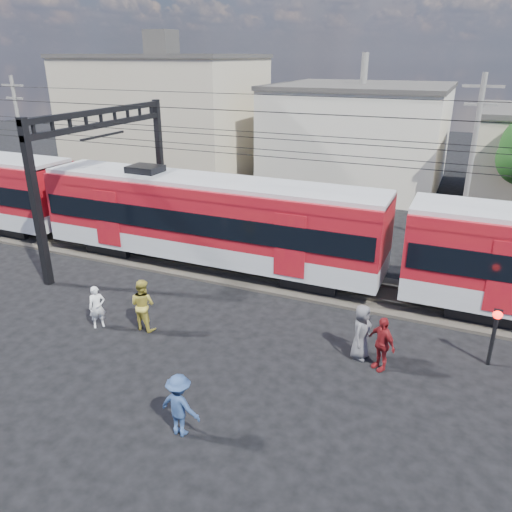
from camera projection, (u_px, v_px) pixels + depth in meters
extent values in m
plane|color=black|center=(216.00, 385.00, 14.95)|extent=(120.00, 120.00, 0.00)
cube|color=#2D2823|center=(302.00, 281.00, 21.73)|extent=(70.00, 3.40, 0.12)
cube|color=#59544C|center=(296.00, 285.00, 21.05)|extent=(70.00, 0.12, 0.12)
cube|color=#59544C|center=(307.00, 272.00, 22.32)|extent=(70.00, 0.12, 0.12)
cube|color=black|center=(24.00, 227.00, 27.63)|extent=(2.40, 2.20, 0.70)
cube|color=black|center=(120.00, 244.00, 25.20)|extent=(2.40, 2.20, 0.70)
cube|color=black|center=(314.00, 277.00, 21.41)|extent=(2.40, 2.20, 0.70)
cube|color=#A9ACB1|center=(209.00, 243.00, 23.01)|extent=(16.00, 3.00, 0.90)
cube|color=maroon|center=(207.00, 209.00, 22.39)|extent=(16.00, 3.00, 2.40)
cube|color=black|center=(208.00, 214.00, 22.48)|extent=(15.68, 3.08, 0.95)
cube|color=#A9ACB1|center=(206.00, 181.00, 21.92)|extent=(16.00, 2.60, 0.25)
cube|color=black|center=(480.00, 305.00, 18.98)|extent=(2.40, 2.20, 0.70)
cube|color=black|center=(36.00, 206.00, 20.32)|extent=(0.30, 0.30, 7.00)
cube|color=black|center=(160.00, 165.00, 27.97)|extent=(0.30, 0.30, 7.00)
cube|color=black|center=(100.00, 111.00, 22.91)|extent=(0.25, 9.30, 0.25)
cube|color=black|center=(102.00, 125.00, 23.13)|extent=(0.25, 9.30, 0.25)
cylinder|color=black|center=(301.00, 159.00, 19.10)|extent=(70.00, 0.03, 0.03)
cylinder|color=black|center=(312.00, 153.00, 20.29)|extent=(70.00, 0.03, 0.03)
cylinder|color=black|center=(301.00, 141.00, 18.84)|extent=(70.00, 0.03, 0.03)
cylinder|color=black|center=(313.00, 136.00, 20.03)|extent=(70.00, 0.03, 0.03)
cylinder|color=black|center=(275.00, 112.00, 15.97)|extent=(70.00, 0.03, 0.03)
cylinder|color=black|center=(333.00, 97.00, 21.92)|extent=(70.00, 0.03, 0.03)
cube|color=#B6A98B|center=(166.00, 118.00, 39.97)|extent=(14.00, 10.00, 9.00)
cube|color=#3F3D3A|center=(162.00, 56.00, 38.23)|extent=(14.28, 10.20, 0.30)
cube|color=beige|center=(359.00, 137.00, 37.34)|extent=(12.00, 12.00, 7.00)
cube|color=#3F3D3A|center=(363.00, 86.00, 35.97)|extent=(12.24, 12.24, 0.30)
cylinder|color=slate|center=(470.00, 166.00, 23.89)|extent=(0.24, 0.24, 8.50)
cube|color=slate|center=(483.00, 86.00, 22.53)|extent=(1.80, 0.12, 0.12)
cube|color=slate|center=(480.00, 105.00, 22.83)|extent=(1.40, 0.12, 0.12)
cylinder|color=slate|center=(21.00, 139.00, 33.50)|extent=(0.24, 0.24, 8.00)
cube|color=slate|center=(12.00, 85.00, 32.23)|extent=(1.80, 0.12, 0.12)
cube|color=slate|center=(14.00, 98.00, 32.53)|extent=(1.40, 0.12, 0.12)
imported|color=white|center=(97.00, 307.00, 17.92)|extent=(0.67, 0.68, 1.59)
imported|color=gold|center=(143.00, 305.00, 17.73)|extent=(0.99, 0.80, 1.92)
imported|color=navy|center=(180.00, 405.00, 12.75)|extent=(1.18, 0.74, 1.76)
imported|color=maroon|center=(382.00, 343.00, 15.45)|extent=(1.11, 0.98, 1.81)
imported|color=#504F55|center=(361.00, 332.00, 16.02)|extent=(0.75, 1.01, 1.88)
cylinder|color=black|center=(493.00, 339.00, 15.63)|extent=(0.12, 0.12, 1.86)
sphere|color=#FF140C|center=(498.00, 315.00, 15.30)|extent=(0.29, 0.29, 0.29)
cube|color=black|center=(498.00, 315.00, 15.30)|extent=(0.26, 0.06, 0.36)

